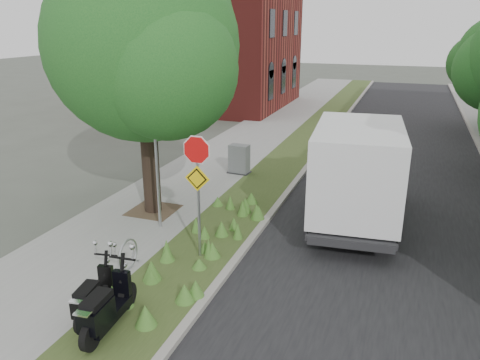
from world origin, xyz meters
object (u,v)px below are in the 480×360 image
Objects in this scene: sign_assembly at (197,172)px; utility_cabinet at (239,160)px; box_truck at (357,168)px; scooter_far at (104,313)px; scooter_near at (92,302)px.

sign_assembly is 7.08m from utility_cabinet.
sign_assembly is at bearing -131.76° from box_truck.
scooter_far is 10.23m from utility_cabinet.
utility_cabinet is (-0.53, 9.87, 0.14)m from scooter_near.
sign_assembly reaches higher than utility_cabinet.
sign_assembly reaches higher than scooter_near.
utility_cabinet reaches higher than scooter_far.
box_truck is at bearing 62.65° from scooter_far.
box_truck is at bearing 48.24° from sign_assembly.
scooter_far is 1.72× the size of utility_cabinet.
utility_cabinet is at bearing 95.73° from scooter_far.
scooter_far is (-0.38, -3.44, -1.77)m from sign_assembly.
scooter_far is (0.49, -0.31, 0.05)m from scooter_near.
box_truck is at bearing 58.51° from scooter_near.
scooter_far is at bearing -117.35° from box_truck.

